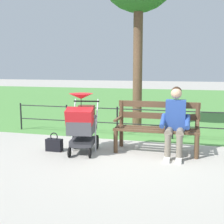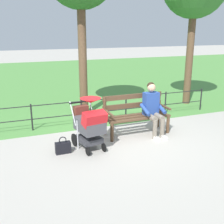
{
  "view_description": "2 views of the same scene",
  "coord_description": "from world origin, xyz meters",
  "px_view_note": "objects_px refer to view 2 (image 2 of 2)",
  "views": [
    {
      "loc": [
        -1.11,
        5.57,
        1.63
      ],
      "look_at": [
        0.38,
        0.25,
        0.79
      ],
      "focal_mm": 47.71,
      "sensor_mm": 36.0,
      "label": 1
    },
    {
      "loc": [
        2.48,
        5.79,
        2.51
      ],
      "look_at": [
        0.33,
        0.23,
        0.72
      ],
      "focal_mm": 44.57,
      "sensor_mm": 36.0,
      "label": 2
    }
  ],
  "objects_px": {
    "park_bench": "(136,113)",
    "person_on_bench": "(153,108)",
    "stroller": "(90,123)",
    "handbag": "(63,147)"
  },
  "relations": [
    {
      "from": "park_bench",
      "to": "stroller",
      "type": "relative_size",
      "value": 1.4
    },
    {
      "from": "park_bench",
      "to": "person_on_bench",
      "type": "bearing_deg",
      "value": 147.8
    },
    {
      "from": "handbag",
      "to": "person_on_bench",
      "type": "bearing_deg",
      "value": -172.03
    },
    {
      "from": "person_on_bench",
      "to": "stroller",
      "type": "bearing_deg",
      "value": 10.56
    },
    {
      "from": "stroller",
      "to": "handbag",
      "type": "distance_m",
      "value": 0.75
    },
    {
      "from": "park_bench",
      "to": "handbag",
      "type": "relative_size",
      "value": 4.34
    },
    {
      "from": "stroller",
      "to": "handbag",
      "type": "height_order",
      "value": "stroller"
    },
    {
      "from": "park_bench",
      "to": "stroller",
      "type": "distance_m",
      "value": 1.45
    },
    {
      "from": "park_bench",
      "to": "person_on_bench",
      "type": "distance_m",
      "value": 0.45
    },
    {
      "from": "stroller",
      "to": "handbag",
      "type": "xyz_separation_m",
      "value": [
        0.59,
        0.0,
        -0.47
      ]
    }
  ]
}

